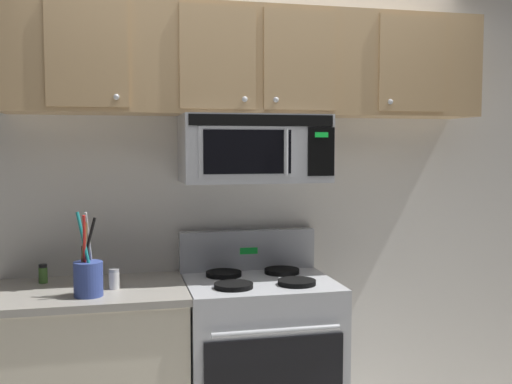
# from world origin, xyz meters

# --- Properties ---
(back_wall) EXTENTS (5.20, 0.10, 2.70)m
(back_wall) POSITION_xyz_m (0.00, 0.79, 1.35)
(back_wall) COLOR silver
(back_wall) RESTS_ON ground_plane
(stove_range) EXTENTS (0.76, 0.69, 1.12)m
(stove_range) POSITION_xyz_m (0.00, 0.42, 0.47)
(stove_range) COLOR #B7BABF
(stove_range) RESTS_ON ground_plane
(over_range_microwave) EXTENTS (0.76, 0.43, 0.35)m
(over_range_microwave) POSITION_xyz_m (-0.00, 0.54, 1.58)
(over_range_microwave) COLOR #B7BABF
(upper_cabinets) EXTENTS (2.50, 0.36, 0.55)m
(upper_cabinets) POSITION_xyz_m (-0.00, 0.57, 2.02)
(upper_cabinets) COLOR tan
(counter_segment) EXTENTS (0.93, 0.65, 0.90)m
(counter_segment) POSITION_xyz_m (-0.84, 0.43, 0.45)
(counter_segment) COLOR beige
(counter_segment) RESTS_ON ground_plane
(utensil_crock_blue) EXTENTS (0.13, 0.13, 0.39)m
(utensil_crock_blue) POSITION_xyz_m (-0.84, 0.27, 0.99)
(utensil_crock_blue) COLOR #384C9E
(utensil_crock_blue) RESTS_ON counter_segment
(salt_shaker) EXTENTS (0.05, 0.05, 0.10)m
(salt_shaker) POSITION_xyz_m (-0.73, 0.39, 0.95)
(salt_shaker) COLOR white
(salt_shaker) RESTS_ON counter_segment
(pepper_mill) EXTENTS (0.05, 0.05, 0.19)m
(pepper_mill) POSITION_xyz_m (-0.86, 0.51, 1.00)
(pepper_mill) COLOR black
(pepper_mill) RESTS_ON counter_segment
(spice_jar) EXTENTS (0.04, 0.04, 0.09)m
(spice_jar) POSITION_xyz_m (-1.07, 0.60, 0.95)
(spice_jar) COLOR #4C7F33
(spice_jar) RESTS_ON counter_segment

